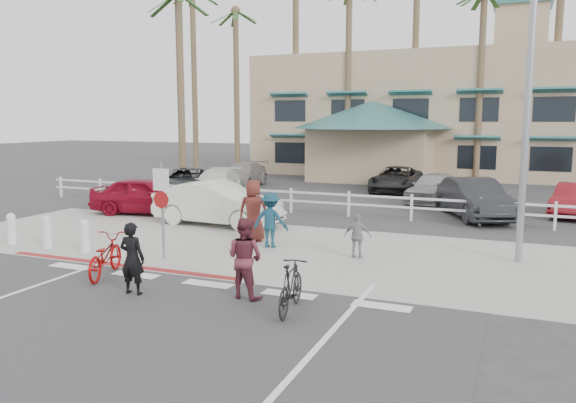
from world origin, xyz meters
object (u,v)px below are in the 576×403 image
at_px(bike_red, 105,256).
at_px(bike_black, 291,287).
at_px(sign_post, 162,206).
at_px(car_red_compact, 146,196).
at_px(car_white_sedan, 218,204).

relative_size(bike_red, bike_black, 1.13).
bearing_deg(sign_post, car_red_compact, 129.87).
xyz_separation_m(car_white_sedan, car_red_compact, (-3.79, 0.97, -0.03)).
distance_m(bike_black, car_red_compact, 12.81).
bearing_deg(car_red_compact, bike_black, -143.53).
relative_size(bike_black, car_white_sedan, 0.36).
bearing_deg(bike_red, car_white_sedan, -102.04).
distance_m(bike_red, car_red_compact, 9.06).
relative_size(bike_red, car_white_sedan, 0.41).
height_order(bike_black, car_white_sedan, car_white_sedan).
xyz_separation_m(sign_post, bike_black, (4.73, -2.56, -0.95)).
height_order(car_white_sedan, car_red_compact, car_white_sedan).
distance_m(sign_post, bike_red, 2.18).
height_order(sign_post, car_red_compact, sign_post).
bearing_deg(sign_post, bike_red, -99.11).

